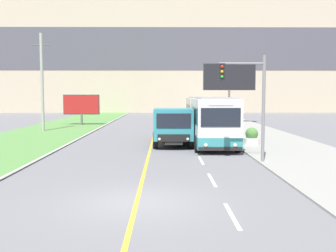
% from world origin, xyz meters
% --- Properties ---
extents(ground_plane, '(300.00, 300.00, 0.00)m').
position_xyz_m(ground_plane, '(0.00, 0.00, 0.00)').
color(ground_plane, slate).
extents(lane_marking_centre, '(2.88, 140.00, 0.01)m').
position_xyz_m(lane_marking_centre, '(0.32, 1.45, 0.00)').
color(lane_marking_centre, gold).
rests_on(lane_marking_centre, ground_plane).
extents(apartment_block_background, '(80.00, 8.04, 22.38)m').
position_xyz_m(apartment_block_background, '(0.00, 64.90, 11.19)').
color(apartment_block_background, '#BCAD93').
rests_on(apartment_block_background, ground_plane).
extents(city_bus, '(2.64, 12.08, 3.18)m').
position_xyz_m(city_bus, '(3.96, 15.32, 1.62)').
color(city_bus, silver).
rests_on(city_bus, ground_plane).
extents(dump_truck, '(2.53, 7.05, 2.48)m').
position_xyz_m(dump_truck, '(1.43, 13.52, 1.26)').
color(dump_truck, black).
rests_on(dump_truck, ground_plane).
extents(car_distant, '(1.80, 4.30, 1.45)m').
position_xyz_m(car_distant, '(1.40, 27.54, 0.69)').
color(car_distant, silver).
rests_on(car_distant, ground_plane).
extents(utility_pole_far, '(1.80, 0.28, 8.93)m').
position_xyz_m(utility_pole_far, '(-10.35, 24.25, 4.52)').
color(utility_pole_far, '#9E9E99').
rests_on(utility_pole_far, ground_plane).
extents(traffic_light_mast, '(2.28, 0.32, 5.26)m').
position_xyz_m(traffic_light_mast, '(5.01, 7.02, 3.37)').
color(traffic_light_mast, slate).
rests_on(traffic_light_mast, ground_plane).
extents(billboard_large, '(6.07, 0.24, 6.95)m').
position_xyz_m(billboard_large, '(8.41, 33.61, 5.23)').
color(billboard_large, '#59595B').
rests_on(billboard_large, ground_plane).
extents(billboard_small, '(3.96, 0.24, 3.36)m').
position_xyz_m(billboard_small, '(-8.28, 31.34, 2.20)').
color(billboard_small, '#59595B').
rests_on(billboard_small, ground_plane).
extents(planter_round_near, '(1.02, 1.02, 1.15)m').
position_xyz_m(planter_round_near, '(6.56, 13.31, 0.58)').
color(planter_round_near, silver).
rests_on(planter_round_near, sidewalk_right).
extents(planter_round_second, '(0.92, 0.92, 1.07)m').
position_xyz_m(planter_round_second, '(6.53, 18.73, 0.55)').
color(planter_round_second, silver).
rests_on(planter_round_second, sidewalk_right).
extents(planter_round_third, '(0.97, 0.97, 1.12)m').
position_xyz_m(planter_round_third, '(6.66, 24.15, 0.57)').
color(planter_round_third, silver).
rests_on(planter_round_third, sidewalk_right).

